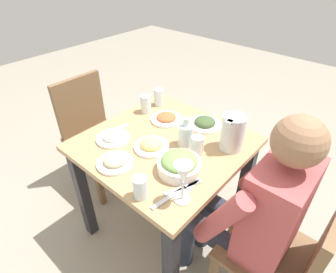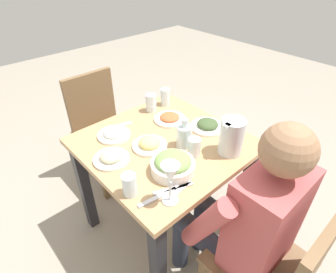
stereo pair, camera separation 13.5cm
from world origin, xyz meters
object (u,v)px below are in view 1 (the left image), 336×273
object	(u,v)px
plate_rice_curry	(166,118)
plate_dolmas	(205,123)
plate_fries	(151,145)
water_glass_by_pitcher	(197,145)
diner_near	(252,210)
water_pitcher	(233,132)
plate_yoghurt	(113,137)
oil_carafe	(185,136)
water_glass_center	(146,104)
water_glass_near_left	(140,188)
chair_near	(288,256)
salad_bowl	(179,164)
chair_far	(91,128)
water_glass_near_right	(159,97)
plate_beans	(115,161)
dining_table	(165,161)
wine_glass	(183,175)

from	to	relation	value
plate_rice_curry	plate_dolmas	bearing A→B (deg)	-63.20
plate_fries	water_glass_by_pitcher	bearing A→B (deg)	-59.96
diner_near	water_pitcher	xyz separation A→B (m)	(0.21, 0.25, 0.20)
plate_yoghurt	oil_carafe	world-z (taller)	oil_carafe
oil_carafe	water_glass_center	bearing A→B (deg)	74.96
diner_near	water_glass_near_left	size ratio (longest dim) A/B	11.04
water_pitcher	plate_fries	world-z (taller)	water_pitcher
chair_near	salad_bowl	size ratio (longest dim) A/B	4.14
chair_far	water_glass_near_right	xyz separation A→B (m)	(0.27, -0.45, 0.31)
plate_yoghurt	plate_beans	world-z (taller)	plate_yoghurt
chair_near	chair_far	size ratio (longest dim) A/B	1.00
diner_near	oil_carafe	size ratio (longest dim) A/B	6.99
diner_near	plate_yoghurt	world-z (taller)	diner_near
diner_near	salad_bowl	world-z (taller)	diner_near
dining_table	water_glass_near_left	world-z (taller)	water_glass_near_left
water_glass_near_left	oil_carafe	world-z (taller)	oil_carafe
chair_near	plate_beans	size ratio (longest dim) A/B	4.82
dining_table	plate_beans	world-z (taller)	plate_beans
plate_yoghurt	water_glass_by_pitcher	xyz separation A→B (m)	(0.20, -0.41, 0.03)
plate_yoghurt	oil_carafe	distance (m)	0.40
chair_near	chair_far	bearing A→B (deg)	88.80
salad_bowl	water_glass_by_pitcher	world-z (taller)	water_glass_by_pitcher
wine_glass	plate_yoghurt	bearing A→B (deg)	81.40
water_glass_center	wine_glass	world-z (taller)	wine_glass
plate_yoghurt	water_glass_near_left	size ratio (longest dim) A/B	1.74
dining_table	oil_carafe	size ratio (longest dim) A/B	4.95
wine_glass	plate_fries	bearing A→B (deg)	63.68
plate_fries	water_glass_center	distance (m)	0.38
plate_fries	oil_carafe	xyz separation A→B (m)	(0.14, -0.11, 0.04)
plate_fries	plate_beans	xyz separation A→B (m)	(-0.21, 0.04, -0.00)
diner_near	water_pitcher	bearing A→B (deg)	50.73
water_glass_near_right	wine_glass	size ratio (longest dim) A/B	0.57
dining_table	wine_glass	world-z (taller)	wine_glass
water_glass_near_left	diner_near	bearing A→B (deg)	-46.96
water_glass_by_pitcher	water_glass_near_right	world-z (taller)	water_glass_near_right
chair_far	dining_table	bearing A→B (deg)	-91.20
diner_near	water_glass_near_right	world-z (taller)	diner_near
water_glass_center	oil_carafe	bearing A→B (deg)	-105.04
chair_far	water_glass_near_left	bearing A→B (deg)	-111.59
salad_bowl	plate_yoghurt	bearing A→B (deg)	96.20
dining_table	water_glass_center	distance (m)	0.39
salad_bowl	oil_carafe	distance (m)	0.21
plate_fries	plate_yoghurt	bearing A→B (deg)	112.25
chair_far	wine_glass	xyz separation A→B (m)	(-0.27, -1.07, 0.39)
water_glass_near_right	plate_yoghurt	bearing A→B (deg)	-170.29
chair_far	water_glass_by_pitcher	xyz separation A→B (m)	(0.02, -0.94, 0.30)
dining_table	wine_glass	xyz separation A→B (m)	(-0.25, -0.33, 0.28)
wine_glass	plate_beans	bearing A→B (deg)	95.93
wine_glass	water_glass_near_left	bearing A→B (deg)	124.97
water_pitcher	plate_beans	world-z (taller)	water_pitcher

